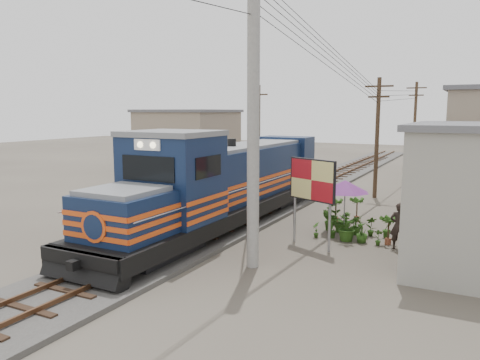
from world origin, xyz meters
The scene contains 14 objects.
ground centered at (0.00, 0.00, 0.00)m, with size 120.00×120.00×0.00m, color #473F35.
ballast centered at (0.00, 10.00, 0.08)m, with size 3.60×70.00×0.16m, color #595651.
track centered at (0.00, 10.00, 0.26)m, with size 1.15×70.00×0.12m.
locomotive centered at (0.00, 3.90, 1.83)m, with size 3.15×17.16×4.25m.
utility_pole_main centered at (3.50, -0.50, 5.00)m, with size 0.40×0.40×10.00m.
wooden_pole_mid centered at (4.50, 14.00, 3.68)m, with size 1.60×0.24×7.00m.
wooden_pole_far centered at (4.80, 28.00, 3.93)m, with size 1.60×0.24×7.50m.
wooden_pole_left centered at (-5.00, 18.00, 3.68)m, with size 1.60×0.24×7.00m.
power_lines centered at (-0.14, 8.49, 7.56)m, with size 9.65×19.00×3.30m.
shophouse_left centered at (-10.00, 16.00, 2.61)m, with size 6.30×6.30×5.20m.
billboard centered at (4.45, 2.58, 2.46)m, with size 2.02×0.99×3.34m.
market_umbrella centered at (5.01, 5.23, 1.96)m, with size 2.19×2.19×2.23m.
vendor centered at (7.44, 3.74, 0.88)m, with size 0.64×0.42×1.75m, color black.
plant_nursery centered at (5.14, 4.90, 0.46)m, with size 3.48×3.56×1.09m.
Camera 1 is at (9.98, -13.90, 5.08)m, focal length 35.00 mm.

